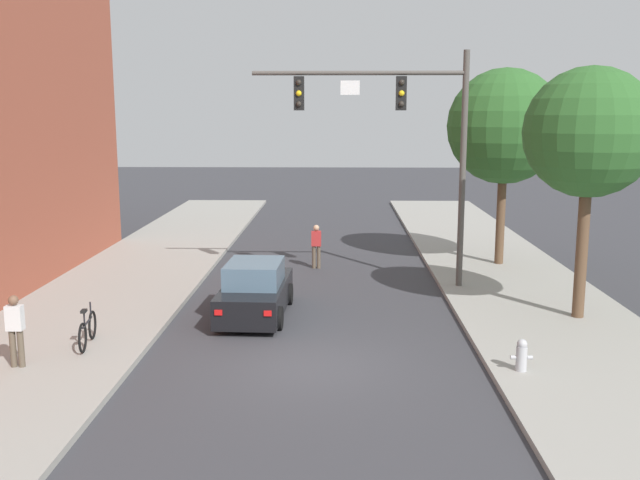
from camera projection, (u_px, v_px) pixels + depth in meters
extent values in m
plane|color=#38383D|center=(310.00, 366.00, 16.37)|extent=(120.00, 120.00, 0.00)
cube|color=#99968E|center=(30.00, 360.00, 16.51)|extent=(5.00, 60.00, 0.15)
cube|color=#99968E|center=(596.00, 365.00, 16.19)|extent=(5.00, 60.00, 0.15)
cylinder|color=#514C47|center=(463.00, 171.00, 22.70)|extent=(0.20, 0.20, 7.50)
cylinder|color=#514C47|center=(359.00, 73.00, 22.24)|extent=(6.68, 0.14, 0.14)
cube|color=black|center=(401.00, 93.00, 22.32)|extent=(0.32, 0.28, 1.05)
sphere|color=#2D2823|center=(402.00, 82.00, 22.11)|extent=(0.18, 0.18, 0.18)
sphere|color=yellow|center=(402.00, 93.00, 22.17)|extent=(0.18, 0.18, 0.18)
sphere|color=#2D2823|center=(401.00, 104.00, 22.23)|extent=(0.18, 0.18, 0.18)
cube|color=black|center=(299.00, 93.00, 22.40)|extent=(0.32, 0.28, 1.05)
sphere|color=#2D2823|center=(299.00, 83.00, 22.19)|extent=(0.18, 0.18, 0.18)
sphere|color=yellow|center=(299.00, 93.00, 22.25)|extent=(0.18, 0.18, 0.18)
sphere|color=#2D2823|center=(299.00, 104.00, 22.31)|extent=(0.18, 0.18, 0.18)
cube|color=white|center=(350.00, 88.00, 22.31)|extent=(0.60, 0.03, 0.44)
cube|color=black|center=(256.00, 297.00, 20.33)|extent=(1.86, 4.26, 0.80)
cube|color=slate|center=(254.00, 273.00, 20.05)|extent=(1.58, 2.06, 0.64)
cylinder|color=black|center=(236.00, 293.00, 21.70)|extent=(0.24, 0.65, 0.64)
cylinder|color=black|center=(289.00, 294.00, 21.60)|extent=(0.24, 0.65, 0.64)
cylinder|color=black|center=(219.00, 317.00, 19.14)|extent=(0.24, 0.65, 0.64)
cylinder|color=black|center=(278.00, 318.00, 19.04)|extent=(0.24, 0.65, 0.64)
cube|color=red|center=(218.00, 313.00, 18.26)|extent=(0.20, 0.05, 0.14)
cube|color=red|center=(268.00, 313.00, 18.19)|extent=(0.20, 0.05, 0.14)
cylinder|color=brown|center=(13.00, 348.00, 15.82)|extent=(0.14, 0.14, 0.85)
cylinder|color=brown|center=(21.00, 348.00, 15.81)|extent=(0.14, 0.14, 0.85)
cube|color=silver|center=(15.00, 318.00, 15.69)|extent=(0.36, 0.22, 0.56)
sphere|color=brown|center=(13.00, 300.00, 15.62)|extent=(0.22, 0.22, 0.22)
cylinder|color=brown|center=(314.00, 257.00, 26.54)|extent=(0.14, 0.14, 0.85)
cylinder|color=brown|center=(319.00, 257.00, 26.54)|extent=(0.14, 0.14, 0.85)
cube|color=#B72D2D|center=(316.00, 238.00, 26.42)|extent=(0.36, 0.22, 0.56)
sphere|color=tan|center=(316.00, 228.00, 26.35)|extent=(0.22, 0.22, 0.22)
torus|color=black|center=(92.00, 325.00, 17.79)|extent=(0.15, 0.72, 0.72)
torus|color=black|center=(83.00, 338.00, 16.76)|extent=(0.15, 0.72, 0.72)
cylinder|color=black|center=(87.00, 322.00, 17.24)|extent=(0.16, 0.94, 0.05)
cylinder|color=black|center=(84.00, 318.00, 16.95)|extent=(0.04, 0.04, 0.35)
cylinder|color=black|center=(90.00, 310.00, 17.61)|extent=(0.04, 0.04, 0.40)
cube|color=black|center=(84.00, 311.00, 16.92)|extent=(0.15, 0.25, 0.06)
cylinder|color=#B2B2B7|center=(521.00, 359.00, 15.60)|extent=(0.24, 0.24, 0.55)
sphere|color=#B2B2B7|center=(522.00, 344.00, 15.54)|extent=(0.22, 0.22, 0.22)
cylinder|color=#B2B2B7|center=(513.00, 357.00, 15.60)|extent=(0.12, 0.09, 0.09)
cylinder|color=#B2B2B7|center=(530.00, 357.00, 15.59)|extent=(0.12, 0.09, 0.09)
cylinder|color=brown|center=(582.00, 250.00, 19.45)|extent=(0.32, 0.32, 3.76)
sphere|color=#2D6028|center=(590.00, 132.00, 18.89)|extent=(3.48, 3.48, 3.48)
cylinder|color=brown|center=(501.00, 217.00, 26.47)|extent=(0.32, 0.32, 3.52)
sphere|color=#2D6028|center=(505.00, 126.00, 25.88)|extent=(4.19, 4.19, 4.19)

